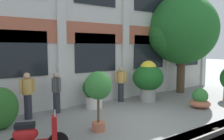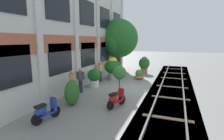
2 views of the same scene
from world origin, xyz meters
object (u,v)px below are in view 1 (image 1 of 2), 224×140
at_px(potted_plant_stone_basin, 148,78).
at_px(resident_by_doorway, 56,91).
at_px(scooter_second_parked, 35,137).
at_px(topiary_hedge, 0,109).
at_px(potted_plant_wide_bowl, 200,100).
at_px(potted_plant_fluted_column, 94,91).
at_px(potted_plant_tall_urn, 98,88).
at_px(resident_near_plants, 28,94).
at_px(resident_watching_tracks, 121,83).
at_px(broadleaf_tree, 182,32).

bearing_deg(potted_plant_stone_basin, resident_by_doorway, 171.18).
height_order(potted_plant_stone_basin, resident_by_doorway, potted_plant_stone_basin).
bearing_deg(scooter_second_parked, resident_by_doorway, 80.35).
distance_m(potted_plant_stone_basin, topiary_hedge, 6.13).
xyz_separation_m(potted_plant_wide_bowl, scooter_second_parked, (-6.73, -0.28, 0.10)).
relative_size(potted_plant_stone_basin, potted_plant_fluted_column, 1.47).
xyz_separation_m(potted_plant_tall_urn, resident_by_doorway, (-0.39, 2.45, -0.45)).
height_order(potted_plant_tall_urn, resident_near_plants, potted_plant_tall_urn).
relative_size(potted_plant_tall_urn, potted_plant_fluted_column, 1.39).
height_order(resident_by_doorway, topiary_hedge, resident_by_doorway).
relative_size(scooter_second_parked, topiary_hedge, 1.03).
height_order(potted_plant_tall_urn, resident_by_doorway, potted_plant_tall_urn).
xyz_separation_m(potted_plant_fluted_column, resident_watching_tracks, (1.55, 0.24, 0.15)).
height_order(potted_plant_fluted_column, resident_by_doorway, resident_by_doorway).
xyz_separation_m(resident_by_doorway, topiary_hedge, (-2.01, -0.71, -0.18)).
height_order(potted_plant_wide_bowl, potted_plant_stone_basin, potted_plant_stone_basin).
bearing_deg(broadleaf_tree, potted_plant_tall_urn, -160.89).
bearing_deg(potted_plant_fluted_column, resident_by_doorway, 173.02).
bearing_deg(topiary_hedge, resident_by_doorway, 19.39).
height_order(scooter_second_parked, resident_near_plants, resident_near_plants).
xyz_separation_m(broadleaf_tree, resident_by_doorway, (-7.03, 0.15, -2.50)).
xyz_separation_m(potted_plant_wide_bowl, topiary_hedge, (-7.16, 1.92, 0.31)).
relative_size(broadleaf_tree, potted_plant_stone_basin, 2.81).
xyz_separation_m(scooter_second_parked, resident_watching_tracks, (4.65, 2.96, 0.42)).
height_order(potted_plant_stone_basin, topiary_hedge, potted_plant_stone_basin).
height_order(potted_plant_tall_urn, scooter_second_parked, potted_plant_tall_urn).
bearing_deg(broadleaf_tree, resident_watching_tracks, 177.03).
xyz_separation_m(resident_watching_tracks, topiary_hedge, (-5.08, -0.76, -0.21)).
distance_m(potted_plant_wide_bowl, resident_watching_tracks, 3.44).
bearing_deg(potted_plant_wide_bowl, topiary_hedge, 164.96).
height_order(resident_by_doorway, resident_near_plants, resident_near_plants).
bearing_deg(resident_near_plants, potted_plant_stone_basin, 76.05).
relative_size(resident_by_doorway, topiary_hedge, 1.20).
bearing_deg(potted_plant_tall_urn, resident_near_plants, 122.44).
bearing_deg(resident_by_doorway, potted_plant_stone_basin, 164.37).
xyz_separation_m(potted_plant_tall_urn, resident_near_plants, (-1.47, 2.31, -0.41)).
height_order(scooter_second_parked, resident_by_doorway, resident_by_doorway).
height_order(potted_plant_stone_basin, resident_near_plants, potted_plant_stone_basin).
bearing_deg(broadleaf_tree, potted_plant_wide_bowl, -127.07).
bearing_deg(potted_plant_fluted_column, resident_watching_tracks, 8.74).
xyz_separation_m(resident_by_doorway, resident_near_plants, (-1.08, -0.15, 0.04)).
relative_size(potted_plant_tall_urn, topiary_hedge, 1.38).
bearing_deg(resident_watching_tracks, topiary_hedge, -42.35).
height_order(broadleaf_tree, potted_plant_tall_urn, broadleaf_tree).
distance_m(scooter_second_parked, resident_near_plants, 2.84).
relative_size(potted_plant_fluted_column, resident_near_plants, 0.79).
bearing_deg(potted_plant_fluted_column, resident_near_plants, 179.14).
height_order(broadleaf_tree, resident_by_doorway, broadleaf_tree).
xyz_separation_m(broadleaf_tree, resident_watching_tracks, (-3.96, 0.21, -2.47)).
distance_m(resident_watching_tracks, topiary_hedge, 5.14).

